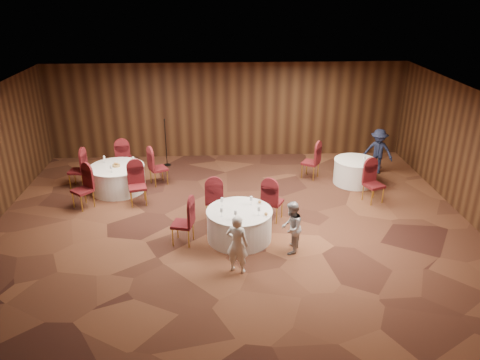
{
  "coord_description": "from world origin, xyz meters",
  "views": [
    {
      "loc": [
        -0.34,
        -10.41,
        5.65
      ],
      "look_at": [
        0.2,
        0.2,
        1.1
      ],
      "focal_mm": 35.0,
      "sensor_mm": 36.0,
      "label": 1
    }
  ],
  "objects_px": {
    "mic_stand": "(166,152)",
    "man_c": "(378,151)",
    "table_main": "(239,224)",
    "table_left": "(118,178)",
    "woman_a": "(237,244)",
    "table_right": "(355,171)",
    "woman_b": "(291,228)"
  },
  "relations": [
    {
      "from": "table_left",
      "to": "man_c",
      "type": "relative_size",
      "value": 1.1
    },
    {
      "from": "table_main",
      "to": "mic_stand",
      "type": "bearing_deg",
      "value": 113.73
    },
    {
      "from": "table_main",
      "to": "mic_stand",
      "type": "relative_size",
      "value": 0.98
    },
    {
      "from": "table_left",
      "to": "table_main",
      "type": "bearing_deg",
      "value": -41.14
    },
    {
      "from": "woman_a",
      "to": "table_left",
      "type": "bearing_deg",
      "value": -30.71
    },
    {
      "from": "mic_stand",
      "to": "man_c",
      "type": "xyz_separation_m",
      "value": [
        6.7,
        -0.99,
        0.26
      ]
    },
    {
      "from": "woman_a",
      "to": "woman_b",
      "type": "bearing_deg",
      "value": -127.89
    },
    {
      "from": "mic_stand",
      "to": "woman_a",
      "type": "xyz_separation_m",
      "value": [
        2.04,
        -6.26,
        0.2
      ]
    },
    {
      "from": "table_right",
      "to": "woman_a",
      "type": "height_order",
      "value": "woman_a"
    },
    {
      "from": "woman_a",
      "to": "mic_stand",
      "type": "bearing_deg",
      "value": -49.84
    },
    {
      "from": "table_right",
      "to": "woman_b",
      "type": "relative_size",
      "value": 1.03
    },
    {
      "from": "table_right",
      "to": "woman_b",
      "type": "xyz_separation_m",
      "value": [
        -2.5,
        -3.76,
        0.24
      ]
    },
    {
      "from": "table_right",
      "to": "woman_b",
      "type": "distance_m",
      "value": 4.53
    },
    {
      "from": "table_main",
      "to": "mic_stand",
      "type": "xyz_separation_m",
      "value": [
        -2.16,
        4.9,
        0.08
      ]
    },
    {
      "from": "table_main",
      "to": "table_left",
      "type": "height_order",
      "value": "same"
    },
    {
      "from": "man_c",
      "to": "mic_stand",
      "type": "bearing_deg",
      "value": -161.54
    },
    {
      "from": "table_left",
      "to": "mic_stand",
      "type": "distance_m",
      "value": 2.3
    },
    {
      "from": "woman_b",
      "to": "man_c",
      "type": "xyz_separation_m",
      "value": [
        3.43,
        4.55,
        0.11
      ]
    },
    {
      "from": "table_main",
      "to": "table_right",
      "type": "bearing_deg",
      "value": 40.8
    },
    {
      "from": "mic_stand",
      "to": "woman_b",
      "type": "height_order",
      "value": "mic_stand"
    },
    {
      "from": "woman_b",
      "to": "woman_a",
      "type": "bearing_deg",
      "value": -41.42
    },
    {
      "from": "table_main",
      "to": "woman_a",
      "type": "bearing_deg",
      "value": -94.74
    },
    {
      "from": "table_main",
      "to": "woman_b",
      "type": "xyz_separation_m",
      "value": [
        1.12,
        -0.64,
        0.24
      ]
    },
    {
      "from": "table_main",
      "to": "woman_a",
      "type": "relative_size",
      "value": 1.18
    },
    {
      "from": "table_main",
      "to": "woman_b",
      "type": "bearing_deg",
      "value": -29.72
    },
    {
      "from": "table_main",
      "to": "table_left",
      "type": "bearing_deg",
      "value": 138.86
    },
    {
      "from": "table_right",
      "to": "mic_stand",
      "type": "xyz_separation_m",
      "value": [
        -5.78,
        1.78,
        0.08
      ]
    },
    {
      "from": "table_main",
      "to": "mic_stand",
      "type": "distance_m",
      "value": 5.36
    },
    {
      "from": "table_right",
      "to": "mic_stand",
      "type": "distance_m",
      "value": 6.05
    },
    {
      "from": "mic_stand",
      "to": "man_c",
      "type": "height_order",
      "value": "mic_stand"
    },
    {
      "from": "mic_stand",
      "to": "man_c",
      "type": "distance_m",
      "value": 6.78
    },
    {
      "from": "mic_stand",
      "to": "table_main",
      "type": "bearing_deg",
      "value": -66.27
    }
  ]
}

